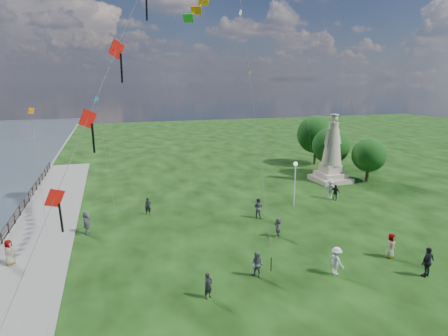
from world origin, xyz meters
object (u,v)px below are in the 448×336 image
object	(u,v)px
person_2	(336,261)
person_11	(278,228)
person_3	(428,262)
person_6	(148,206)
person_7	(258,208)
person_1	(257,265)
person_5	(87,222)
person_9	(335,192)
person_0	(208,286)
lamppost	(295,174)
person_4	(391,246)
person_10	(9,254)
statue	(332,157)
person_8	(330,189)

from	to	relation	value
person_2	person_11	size ratio (longest dim) A/B	1.18
person_3	person_6	size ratio (longest dim) A/B	1.23
person_6	person_7	bearing A→B (deg)	-7.43
person_1	person_5	distance (m)	14.02
person_5	person_9	bearing A→B (deg)	-84.54
person_2	person_7	bearing A→B (deg)	-7.93
person_2	person_7	world-z (taller)	person_7
person_0	person_6	xyz separation A→B (m)	(-1.77, 13.96, 0.02)
person_3	person_7	world-z (taller)	person_3
person_1	person_11	xyz separation A→B (m)	(3.69, 5.03, -0.07)
person_3	person_5	xyz separation A→B (m)	(-19.72, 12.70, -0.02)
person_9	person_11	distance (m)	11.15
lamppost	person_1	bearing A→B (deg)	-126.34
person_0	person_1	world-z (taller)	person_1
person_0	person_9	world-z (taller)	person_9
lamppost	person_9	bearing A→B (deg)	5.94
person_0	person_5	distance (m)	12.94
person_0	person_4	size ratio (longest dim) A/B	0.87
person_3	person_11	xyz separation A→B (m)	(-6.04, 7.89, -0.19)
person_6	person_9	xyz separation A→B (m)	(17.88, -1.23, 0.02)
person_5	person_9	xyz separation A→B (m)	(22.77, 1.64, -0.13)
person_0	person_10	distance (m)	13.17
person_11	person_10	bearing A→B (deg)	-77.05
person_5	person_10	xyz separation A→B (m)	(-4.41, -3.97, -0.09)
person_4	statue	bearing A→B (deg)	41.78
person_2	person_11	bearing A→B (deg)	-3.66
person_7	person_9	distance (m)	9.28
lamppost	person_8	distance (m)	5.13
person_2	person_8	world-z (taller)	person_8
person_10	person_11	xyz separation A→B (m)	(18.09, -0.84, -0.08)
statue	person_10	xyz separation A→B (m)	(-30.63, -11.83, -2.09)
person_1	person_4	size ratio (longest dim) A/B	0.96
person_6	person_7	size ratio (longest dim) A/B	0.84
person_8	lamppost	bearing A→B (deg)	-116.88
statue	person_2	bearing A→B (deg)	-124.22
person_2	person_4	size ratio (longest dim) A/B	1.04
person_4	person_8	xyz separation A→B (m)	(3.26, 12.32, 0.13)
statue	person_1	size ratio (longest dim) A/B	4.77
person_1	person_4	world-z (taller)	person_4
person_1	person_6	world-z (taller)	person_1
person_3	person_1	bearing A→B (deg)	-29.41
person_6	person_8	xyz separation A→B (m)	(17.74, -0.58, 0.21)
person_7	person_9	bearing A→B (deg)	-120.98
person_7	person_0	bearing A→B (deg)	100.58
person_4	person_9	world-z (taller)	person_4
person_11	person_0	bearing A→B (deg)	-32.54
person_6	person_2	bearing A→B (deg)	-40.46
lamppost	person_4	world-z (taller)	lamppost
person_8	person_6	bearing A→B (deg)	-132.72
person_4	person_1	bearing A→B (deg)	151.57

